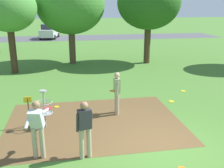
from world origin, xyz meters
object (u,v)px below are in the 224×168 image
(frisbee_far_left, at_px, (57,107))
(tree_near_right, at_px, (70,5))
(player_foreground_watching, at_px, (117,91))
(player_waiting_right, at_px, (85,127))
(frisbee_far_right, at_px, (171,101))
(tree_mid_left, at_px, (8,8))
(frisbee_mid_grass, at_px, (183,91))
(parked_car_leftmost, at_px, (49,31))
(player_waiting_left, at_px, (37,126))
(tree_near_left, at_px, (149,3))
(disc_golf_basket, at_px, (43,108))

(frisbee_far_left, distance_m, tree_near_right, 9.76)
(player_foreground_watching, xyz_separation_m, player_waiting_right, (-1.48, -2.96, 0.00))
(player_foreground_watching, distance_m, frisbee_far_right, 3.00)
(player_waiting_right, distance_m, tree_mid_left, 11.62)
(frisbee_mid_grass, relative_size, parked_car_leftmost, 0.06)
(player_waiting_right, bearing_deg, player_waiting_left, 169.31)
(player_waiting_left, xyz_separation_m, tree_mid_left, (-2.41, 10.35, 3.01))
(tree_near_left, relative_size, parked_car_leftmost, 1.42)
(tree_mid_left, distance_m, parked_car_leftmost, 18.24)
(frisbee_mid_grass, bearing_deg, tree_near_left, 88.46)
(disc_golf_basket, bearing_deg, parked_car_leftmost, 92.39)
(player_waiting_left, relative_size, tree_mid_left, 0.31)
(tree_near_left, distance_m, parked_car_leftmost, 18.63)
(frisbee_far_left, xyz_separation_m, frisbee_far_right, (5.11, -0.24, 0.00))
(disc_golf_basket, xyz_separation_m, tree_near_right, (1.37, 10.65, 3.44))
(frisbee_mid_grass, height_order, tree_near_right, tree_near_right)
(player_foreground_watching, distance_m, frisbee_far_left, 2.83)
(player_foreground_watching, relative_size, frisbee_far_right, 6.72)
(parked_car_leftmost, bearing_deg, tree_mid_left, -94.12)
(parked_car_leftmost, bearing_deg, tree_near_left, -64.27)
(frisbee_far_right, distance_m, parked_car_leftmost, 25.56)
(frisbee_far_right, distance_m, tree_near_right, 10.75)
(tree_near_left, bearing_deg, player_waiting_left, -120.13)
(player_waiting_right, bearing_deg, tree_near_right, 89.75)
(player_waiting_right, height_order, tree_near_left, tree_near_left)
(tree_mid_left, bearing_deg, player_foreground_watching, -55.76)
(player_waiting_right, xyz_separation_m, frisbee_mid_grass, (5.35, 5.16, -0.96))
(tree_near_left, bearing_deg, player_waiting_right, -114.72)
(player_foreground_watching, height_order, parked_car_leftmost, parked_car_leftmost)
(frisbee_far_left, bearing_deg, frisbee_far_right, -2.74)
(tree_near_right, height_order, tree_mid_left, tree_near_right)
(disc_golf_basket, relative_size, frisbee_mid_grass, 5.56)
(frisbee_far_left, xyz_separation_m, tree_near_left, (6.46, 7.93, 4.33))
(frisbee_far_left, height_order, tree_near_left, tree_near_left)
(player_waiting_right, height_order, frisbee_far_right, player_waiting_right)
(frisbee_far_left, bearing_deg, tree_mid_left, 113.21)
(frisbee_far_right, height_order, tree_near_left, tree_near_left)
(frisbee_mid_grass, height_order, frisbee_far_right, same)
(frisbee_mid_grass, height_order, tree_mid_left, tree_mid_left)
(player_foreground_watching, bearing_deg, tree_near_left, 65.91)
(player_waiting_left, bearing_deg, player_waiting_right, -10.69)
(frisbee_far_left, relative_size, tree_near_left, 0.03)
(player_foreground_watching, distance_m, parked_car_leftmost, 25.86)
(player_foreground_watching, xyz_separation_m, frisbee_mid_grass, (3.87, 2.19, -0.96))
(player_waiting_left, xyz_separation_m, parked_car_leftmost, (-1.11, 28.28, -0.06))
(tree_mid_left, height_order, parked_car_leftmost, tree_mid_left)
(frisbee_mid_grass, relative_size, tree_near_left, 0.04)
(player_foreground_watching, height_order, frisbee_mid_grass, player_foreground_watching)
(frisbee_mid_grass, bearing_deg, tree_near_right, 124.52)
(tree_near_left, bearing_deg, frisbee_far_right, -99.38)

